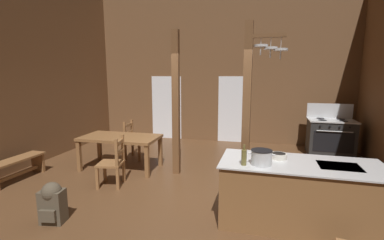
% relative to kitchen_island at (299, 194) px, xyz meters
% --- Properties ---
extents(ground_plane, '(8.59, 9.42, 0.10)m').
position_rel_kitchen_island_xyz_m(ground_plane, '(-1.76, 0.33, -0.50)').
color(ground_plane, brown).
extents(wall_back, '(8.59, 0.14, 4.62)m').
position_rel_kitchen_island_xyz_m(wall_back, '(-1.76, 4.71, 1.87)').
color(wall_back, brown).
rests_on(wall_back, ground_plane).
extents(glazed_door_back_left, '(1.00, 0.01, 2.05)m').
position_rel_kitchen_island_xyz_m(glazed_door_back_left, '(-3.51, 4.63, 0.58)').
color(glazed_door_back_left, white).
rests_on(glazed_door_back_left, ground_plane).
extents(glazed_panel_back_right, '(0.84, 0.01, 2.05)m').
position_rel_kitchen_island_xyz_m(glazed_panel_back_right, '(-1.37, 4.63, 0.58)').
color(glazed_panel_back_right, white).
rests_on(glazed_panel_back_right, ground_plane).
extents(kitchen_island, '(2.18, 1.02, 0.89)m').
position_rel_kitchen_island_xyz_m(kitchen_island, '(0.00, 0.00, 0.00)').
color(kitchen_island, brown).
rests_on(kitchen_island, ground_plane).
extents(stove_range, '(1.17, 0.86, 1.32)m').
position_rel_kitchen_island_xyz_m(stove_range, '(1.30, 3.83, 0.04)').
color(stove_range, '#282828').
rests_on(stove_range, ground_plane).
extents(support_post_with_pot_rack, '(0.71, 0.25, 2.97)m').
position_rel_kitchen_island_xyz_m(support_post_with_pot_rack, '(-0.74, 1.01, 1.20)').
color(support_post_with_pot_rack, brown).
rests_on(support_post_with_pot_rack, ground_plane).
extents(support_post_center, '(0.14, 0.14, 2.97)m').
position_rel_kitchen_island_xyz_m(support_post_center, '(-2.24, 1.54, 1.04)').
color(support_post_center, brown).
rests_on(support_post_center, ground_plane).
extents(dining_table, '(1.70, 0.90, 0.74)m').
position_rel_kitchen_island_xyz_m(dining_table, '(-3.53, 1.52, 0.21)').
color(dining_table, brown).
rests_on(dining_table, ground_plane).
extents(ladderback_chair_near_window, '(0.45, 0.45, 0.95)m').
position_rel_kitchen_island_xyz_m(ladderback_chair_near_window, '(-3.60, 2.31, 0.01)').
color(ladderback_chair_near_window, olive).
rests_on(ladderback_chair_near_window, ground_plane).
extents(ladderback_chair_by_post, '(0.52, 0.52, 0.95)m').
position_rel_kitchen_island_xyz_m(ladderback_chair_by_post, '(-3.20, 0.61, 0.01)').
color(ladderback_chair_by_post, olive).
rests_on(ladderback_chair_by_post, ground_plane).
extents(bench_along_left_wall, '(0.40, 1.17, 0.44)m').
position_rel_kitchen_island_xyz_m(bench_along_left_wall, '(-5.22, 0.40, -0.15)').
color(bench_along_left_wall, brown).
rests_on(bench_along_left_wall, ground_plane).
extents(backpack, '(0.35, 0.34, 0.60)m').
position_rel_kitchen_island_xyz_m(backpack, '(-3.36, -0.78, -0.13)').
color(backpack, '#4C4233').
rests_on(backpack, ground_plane).
extents(stockpot_on_counter, '(0.35, 0.28, 0.20)m').
position_rel_kitchen_island_xyz_m(stockpot_on_counter, '(-0.53, -0.20, 0.55)').
color(stockpot_on_counter, silver).
rests_on(stockpot_on_counter, kitchen_island).
extents(mixing_bowl_on_counter, '(0.23, 0.23, 0.08)m').
position_rel_kitchen_island_xyz_m(mixing_bowl_on_counter, '(-0.28, 0.13, 0.49)').
color(mixing_bowl_on_counter, silver).
rests_on(mixing_bowl_on_counter, kitchen_island).
extents(bottle_tall_on_counter, '(0.07, 0.07, 0.28)m').
position_rel_kitchen_island_xyz_m(bottle_tall_on_counter, '(-0.75, -0.27, 0.56)').
color(bottle_tall_on_counter, brown).
rests_on(bottle_tall_on_counter, kitchen_island).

